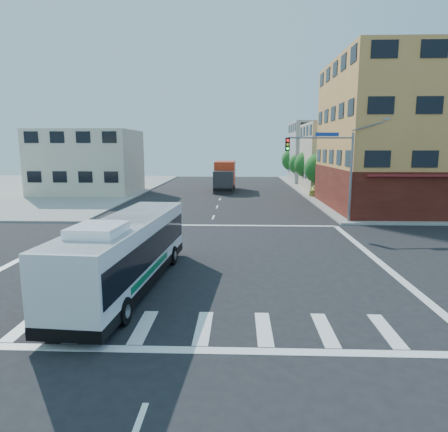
{
  "coord_description": "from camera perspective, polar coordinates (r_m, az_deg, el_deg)",
  "views": [
    {
      "loc": [
        2.14,
        -20.37,
        5.92
      ],
      "look_at": [
        1.23,
        4.26,
        1.64
      ],
      "focal_mm": 32.0,
      "sensor_mm": 36.0,
      "label": 1
    }
  ],
  "objects": [
    {
      "name": "building_west",
      "position": [
        53.9,
        -18.88,
        7.29
      ],
      "size": [
        12.06,
        10.06,
        8.0
      ],
      "color": "beige",
      "rests_on": "ground"
    },
    {
      "name": "signal_mast_ne",
      "position": [
        31.77,
        14.86,
        7.83
      ],
      "size": [
        7.91,
        1.13,
        8.07
      ],
      "color": "slate",
      "rests_on": "ground"
    },
    {
      "name": "street_tree_b",
      "position": [
        57.17,
        12.04,
        7.46
      ],
      "size": [
        3.8,
        3.8,
        5.79
      ],
      "color": "#3D2916",
      "rests_on": "ground"
    },
    {
      "name": "street_tree_d",
      "position": [
        72.98,
        9.89,
        8.1
      ],
      "size": [
        4.0,
        4.0,
        6.03
      ],
      "color": "#3D2916",
      "rests_on": "ground"
    },
    {
      "name": "corner_building_ne",
      "position": [
        42.75,
        27.12,
        8.74
      ],
      "size": [
        18.1,
        15.44,
        14.0
      ],
      "color": "#CC8E49",
      "rests_on": "ground"
    },
    {
      "name": "building_east_near",
      "position": [
        56.36,
        17.55,
        7.96
      ],
      "size": [
        12.06,
        10.06,
        9.0
      ],
      "color": "#BFB192",
      "rests_on": "ground"
    },
    {
      "name": "street_tree_c",
      "position": [
        65.08,
        10.82,
        7.51
      ],
      "size": [
        3.4,
        3.4,
        5.29
      ],
      "color": "#3D2916",
      "rests_on": "ground"
    },
    {
      "name": "building_east_far",
      "position": [
        69.95,
        14.53,
        8.79
      ],
      "size": [
        12.06,
        10.06,
        10.0
      ],
      "color": "#9A9A95",
      "rests_on": "ground"
    },
    {
      "name": "transit_bus",
      "position": [
        17.28,
        -13.69,
        -4.94
      ],
      "size": [
        3.13,
        11.13,
        3.25
      ],
      "rotation": [
        0.0,
        0.0,
        -0.07
      ],
      "color": "black",
      "rests_on": "ground"
    },
    {
      "name": "ground",
      "position": [
        21.32,
        -3.76,
        -6.29
      ],
      "size": [
        120.0,
        120.0,
        0.0
      ],
      "primitive_type": "plane",
      "color": "black",
      "rests_on": "ground"
    },
    {
      "name": "box_truck",
      "position": [
        54.5,
        0.11,
        5.64
      ],
      "size": [
        2.79,
        8.83,
        3.95
      ],
      "rotation": [
        0.0,
        0.0,
        -0.02
      ],
      "color": "#28282D",
      "rests_on": "ground"
    },
    {
      "name": "parked_car",
      "position": [
        50.32,
        13.45,
        3.74
      ],
      "size": [
        3.39,
        5.06,
        1.6
      ],
      "primitive_type": "imported",
      "rotation": [
        0.0,
        0.0,
        -0.35
      ],
      "color": "#DDCE5B",
      "rests_on": "ground"
    },
    {
      "name": "street_tree_a",
      "position": [
        49.32,
        13.62,
        6.87
      ],
      "size": [
        3.6,
        3.6,
        5.53
      ],
      "color": "#3D2916",
      "rests_on": "ground"
    }
  ]
}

